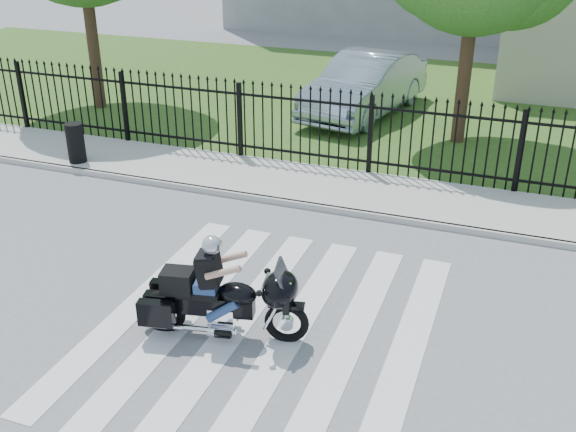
% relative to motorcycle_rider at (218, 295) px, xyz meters
% --- Properties ---
extents(ground, '(120.00, 120.00, 0.00)m').
position_rel_motorcycle_rider_xyz_m(ground, '(0.52, 0.36, -0.64)').
color(ground, slate).
rests_on(ground, ground).
extents(crosswalk, '(5.00, 5.50, 0.01)m').
position_rel_motorcycle_rider_xyz_m(crosswalk, '(0.52, 0.36, -0.63)').
color(crosswalk, silver).
rests_on(crosswalk, ground).
extents(sidewalk, '(40.00, 2.00, 0.12)m').
position_rel_motorcycle_rider_xyz_m(sidewalk, '(0.52, 5.36, -0.58)').
color(sidewalk, '#ADAAA3').
rests_on(sidewalk, ground).
extents(curb, '(40.00, 0.12, 0.12)m').
position_rel_motorcycle_rider_xyz_m(curb, '(0.52, 4.36, -0.58)').
color(curb, '#ADAAA3').
rests_on(curb, ground).
extents(grass_strip, '(40.00, 12.00, 0.02)m').
position_rel_motorcycle_rider_xyz_m(grass_strip, '(0.52, 12.36, -0.63)').
color(grass_strip, '#2F521C').
rests_on(grass_strip, ground).
extents(iron_fence, '(26.00, 0.04, 1.80)m').
position_rel_motorcycle_rider_xyz_m(iron_fence, '(0.52, 6.36, 0.26)').
color(iron_fence, black).
rests_on(iron_fence, ground).
extents(motorcycle_rider, '(2.34, 1.08, 1.56)m').
position_rel_motorcycle_rider_xyz_m(motorcycle_rider, '(0.00, 0.00, 0.00)').
color(motorcycle_rider, black).
rests_on(motorcycle_rider, ground).
extents(parked_car, '(2.64, 5.17, 1.63)m').
position_rel_motorcycle_rider_xyz_m(parked_car, '(-0.72, 10.78, 0.19)').
color(parked_car, '#92A2B8').
rests_on(parked_car, grass_strip).
extents(litter_bin, '(0.49, 0.49, 0.88)m').
position_rel_motorcycle_rider_xyz_m(litter_bin, '(-5.74, 4.72, -0.08)').
color(litter_bin, black).
rests_on(litter_bin, sidewalk).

